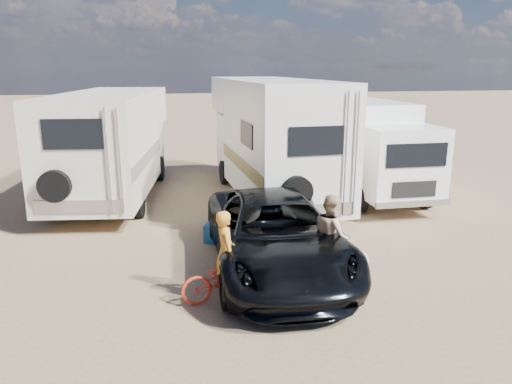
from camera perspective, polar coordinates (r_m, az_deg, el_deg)
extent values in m
plane|color=#947958|center=(9.64, 9.06, -10.98)|extent=(140.00, 140.00, 0.00)
imported|color=black|center=(10.01, 2.34, -5.01)|extent=(2.76, 5.65, 1.55)
imported|color=red|center=(8.83, -3.58, -10.20)|extent=(1.71, 0.77, 0.87)
imported|color=#E4E8C2|center=(9.65, 8.79, -7.73)|extent=(1.65, 0.50, 0.99)
imported|color=orange|center=(8.70, -3.61, -8.22)|extent=(0.43, 0.60, 1.53)
imported|color=tan|center=(9.54, 8.87, -6.01)|extent=(0.62, 0.79, 1.60)
imported|color=#252825|center=(16.02, 18.77, 0.39)|extent=(1.66, 1.04, 0.82)
cube|color=#1D608B|center=(11.76, -4.69, -4.89)|extent=(0.66, 0.58, 0.44)
cube|color=olive|center=(13.88, 10.54, -2.18)|extent=(0.58, 0.58, 0.36)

